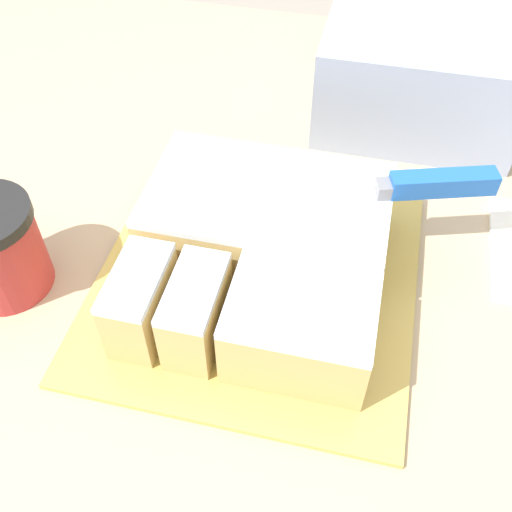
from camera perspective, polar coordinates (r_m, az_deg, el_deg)
The scene contains 5 objects.
countertop at distance 1.04m, azimuth 0.20°, elevation -15.84°, with size 1.40×1.10×0.89m.
cake_board at distance 0.63m, azimuth 0.00°, elevation -2.50°, with size 0.33×0.33×0.01m.
cake at distance 0.60m, azimuth 0.46°, elevation 0.21°, with size 0.25×0.25×0.08m.
knife at distance 0.62m, azimuth 14.52°, elevation 6.45°, with size 0.32×0.12×0.02m.
storage_box at distance 0.84m, azimuth 15.29°, elevation 16.23°, with size 0.25×0.20×0.13m.
Camera 1 is at (0.10, -0.44, 1.38)m, focal length 42.00 mm.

